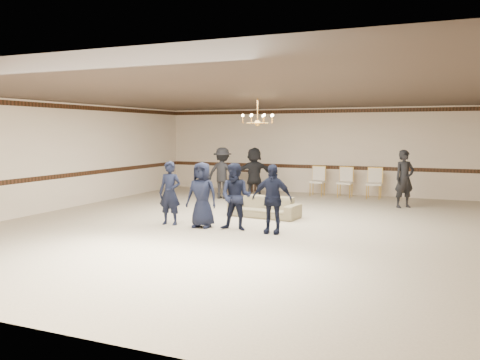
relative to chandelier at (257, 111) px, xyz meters
The scene contains 16 objects.
room 1.62m from the chandelier, 90.00° to the right, with size 12.01×14.01×3.21m.
chair_rail 6.27m from the chandelier, 90.00° to the left, with size 12.00×0.02×0.14m, color #3A1D11.
crown_molding 5.99m from the chandelier, 90.00° to the left, with size 12.00×0.02×0.14m, color #3A1D11.
chandelier is the anchor object (origin of this frame).
boy_a 3.16m from the chandelier, 135.86° to the right, with size 0.58×0.38×1.59m, color black.
boy_b 2.78m from the chandelier, 115.94° to the right, with size 0.78×0.51×1.59m, color black.
boy_c 2.66m from the chandelier, 86.70° to the right, with size 0.77×0.60×1.59m, color black.
boy_d 2.84m from the chandelier, 58.97° to the right, with size 0.93×0.39×1.59m, color black.
settee 2.61m from the chandelier, 72.76° to the left, with size 1.93×0.75×0.56m, color #786D50.
adult_left 4.58m from the chandelier, 128.01° to the left, with size 1.15×0.66×1.78m, color black.
adult_mid 4.72m from the chandelier, 112.55° to the left, with size 1.65×0.52×1.78m, color black.
adult_right 5.34m from the chandelier, 45.74° to the left, with size 0.65×0.43×1.78m, color black.
banquet_chair_left 5.73m from the chandelier, 86.39° to the left, with size 0.51×0.51×1.06m, color beige, non-canonical shape.
banquet_chair_mid 5.87m from the chandelier, 75.70° to the left, with size 0.51×0.51×1.06m, color beige, non-canonical shape.
banquet_chair_right 6.18m from the chandelier, 65.94° to the left, with size 0.51×0.51×1.06m, color beige, non-canonical shape.
console_table 6.52m from the chandelier, 116.24° to the left, with size 1.00×0.42×0.84m, color black.
Camera 1 is at (4.71, -11.27, 2.34)m, focal length 37.05 mm.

